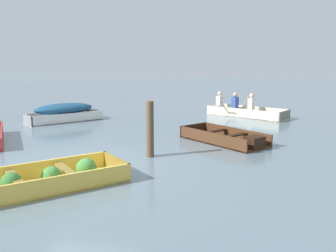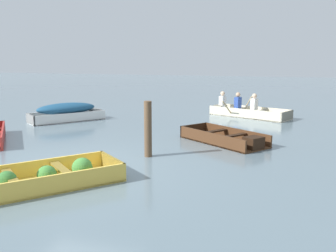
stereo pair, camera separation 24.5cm
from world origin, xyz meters
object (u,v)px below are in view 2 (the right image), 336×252
mooring_post (148,129)px  skiff_white_far_moored (67,111)px  rowboat_cream_with_crew (245,111)px  skiff_dark_varnish_mid_moored (226,139)px  dinghy_yellow_foreground (36,179)px

mooring_post → skiff_white_far_moored: bearing=141.0°
rowboat_cream_with_crew → skiff_dark_varnish_mid_moored: bearing=-88.7°
mooring_post → skiff_dark_varnish_mid_moored: bearing=52.2°
dinghy_yellow_foreground → rowboat_cream_with_crew: (2.50, 9.40, 0.07)m
dinghy_yellow_foreground → mooring_post: 2.87m
skiff_dark_varnish_mid_moored → skiff_white_far_moored: bearing=163.7°
mooring_post → rowboat_cream_with_crew: bearing=78.5°
dinghy_yellow_foreground → skiff_white_far_moored: bearing=118.9°
rowboat_cream_with_crew → mooring_post: size_ratio=2.47×
dinghy_yellow_foreground → skiff_dark_varnish_mid_moored: size_ratio=1.15×
rowboat_cream_with_crew → mooring_post: (-1.38, -6.81, 0.43)m
skiff_white_far_moored → mooring_post: (4.59, -3.71, 0.28)m
dinghy_yellow_foreground → mooring_post: size_ratio=2.30×
dinghy_yellow_foreground → skiff_white_far_moored: 7.21m
skiff_white_far_moored → mooring_post: 5.91m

